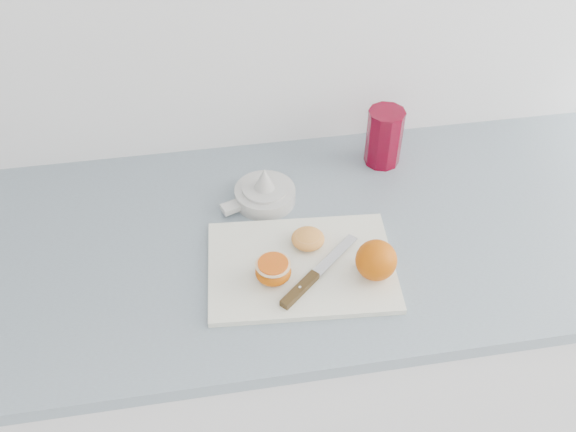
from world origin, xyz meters
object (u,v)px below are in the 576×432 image
(citrus_juicer, at_px, (264,193))
(counter, at_px, (309,358))
(cutting_board, at_px, (301,266))
(red_tumbler, at_px, (384,139))
(half_orange, at_px, (273,271))

(citrus_juicer, bearing_deg, counter, -50.17)
(cutting_board, distance_m, red_tumbler, 0.38)
(half_orange, relative_size, red_tumbler, 0.50)
(cutting_board, height_order, citrus_juicer, citrus_juicer)
(cutting_board, xyz_separation_m, red_tumbler, (0.23, 0.29, 0.05))
(cutting_board, bearing_deg, red_tumbler, 50.95)
(counter, height_order, cutting_board, cutting_board)
(half_orange, distance_m, red_tumbler, 0.43)
(half_orange, xyz_separation_m, red_tumbler, (0.29, 0.31, 0.03))
(red_tumbler, bearing_deg, citrus_juicer, -161.80)
(red_tumbler, bearing_deg, counter, -134.94)
(citrus_juicer, relative_size, red_tumbler, 1.21)
(counter, xyz_separation_m, red_tumbler, (0.19, 0.19, 0.50))
(counter, relative_size, cutting_board, 7.34)
(cutting_board, relative_size, red_tumbler, 2.62)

